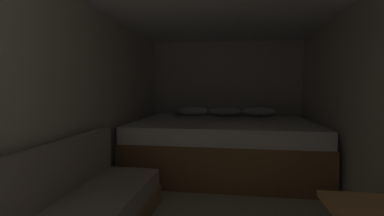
% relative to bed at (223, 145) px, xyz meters
% --- Properties ---
extents(wall_back, '(2.79, 0.05, 2.09)m').
position_rel_bed_xyz_m(wall_back, '(0.00, 0.99, 0.66)').
color(wall_back, beige).
rests_on(wall_back, ground).
extents(wall_left, '(0.05, 5.09, 2.09)m').
position_rel_bed_xyz_m(wall_left, '(-1.37, -1.58, 0.66)').
color(wall_left, beige).
rests_on(wall_left, ground).
extents(wall_right, '(0.05, 5.09, 2.09)m').
position_rel_bed_xyz_m(wall_right, '(1.37, -1.58, 0.66)').
color(wall_right, beige).
rests_on(wall_right, ground).
extents(bed, '(2.57, 1.86, 0.91)m').
position_rel_bed_xyz_m(bed, '(0.00, 0.00, 0.00)').
color(bed, olive).
rests_on(bed, ground).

